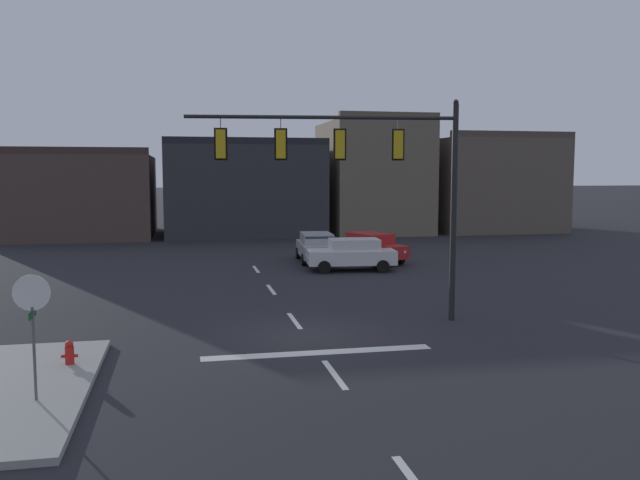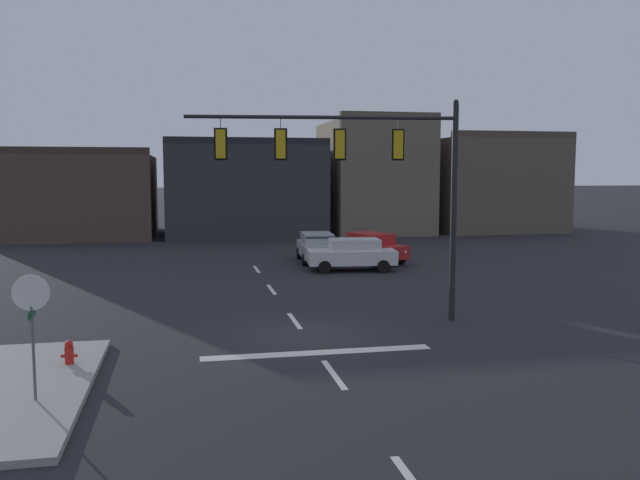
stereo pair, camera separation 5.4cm
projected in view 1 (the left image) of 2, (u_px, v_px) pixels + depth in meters
ground_plane at (305, 335)px, 20.09m from camera, size 400.00×400.00×0.00m
stop_bar_paint at (318, 353)px, 18.14m from camera, size 6.40×0.50×0.01m
lane_centreline at (294, 321)px, 22.04m from camera, size 0.16×26.40×0.01m
signal_mast_near_side at (364, 164)px, 21.39m from camera, size 8.79×1.21×7.30m
stop_sign at (32, 307)px, 13.74m from camera, size 0.76×0.64×2.83m
car_lot_nearside at (316, 246)px, 36.43m from camera, size 2.15×4.55×1.61m
car_lot_middle at (371, 247)px, 36.33m from camera, size 3.19×4.75×1.61m
car_lot_farside at (352, 254)px, 33.17m from camera, size 4.58×2.26×1.61m
fire_hydrant at (70, 357)px, 16.54m from camera, size 0.40×0.30×0.75m
building_row at (306, 187)px, 53.96m from camera, size 44.30×11.77×9.46m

